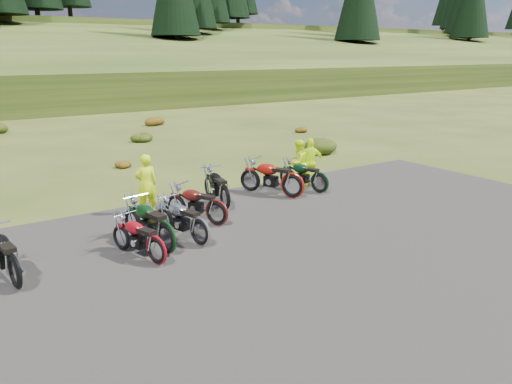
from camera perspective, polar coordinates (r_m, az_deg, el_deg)
ground at (r=12.85m, az=0.42°, el=-4.68°), size 300.00×300.00×0.00m
gravel_pad at (r=11.38m, az=6.16°, el=-7.57°), size 20.00×12.00×0.04m
shrub_4 at (r=20.63m, az=-15.13°, el=3.28°), size 0.77×0.77×0.45m
shrub_5 at (r=26.48m, az=-13.02°, el=6.26°), size 1.03×1.03×0.61m
shrub_6 at (r=32.41m, az=-11.66°, el=8.15°), size 1.30×1.30×0.77m
shrub_7 at (r=23.12m, az=7.52°, el=5.59°), size 1.56×1.56×0.92m
shrub_8 at (r=29.01m, az=4.90°, el=7.25°), size 0.77×0.77×0.45m
motorcycle_0 at (r=10.97m, az=-25.59°, el=-10.06°), size 0.94×2.11×1.07m
motorcycle_1 at (r=11.18m, az=-11.20°, el=-8.22°), size 1.13×1.96×0.97m
motorcycle_2 at (r=11.73m, az=-10.15°, el=-7.00°), size 1.08×2.28×1.15m
motorcycle_3 at (r=12.04m, az=-6.37°, el=-6.23°), size 1.13×2.11×1.05m
motorcycle_4 at (r=13.36m, az=-4.47°, el=-3.92°), size 1.51×2.08×1.05m
motorcycle_5 at (r=14.68m, az=-3.53°, el=-2.08°), size 1.02×2.17×1.09m
motorcycle_6 at (r=15.82m, az=4.17°, el=-0.78°), size 1.72×2.40×1.20m
motorcycle_7 at (r=16.46m, az=7.25°, el=-0.19°), size 1.17×2.07×1.03m
person_middle at (r=14.32m, az=-12.44°, el=0.72°), size 0.68×0.49×1.73m
person_right_a at (r=17.06m, az=4.84°, el=3.22°), size 0.92×0.80×1.61m
person_right_b at (r=17.18m, az=6.25°, el=3.33°), size 1.03×0.81×1.64m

